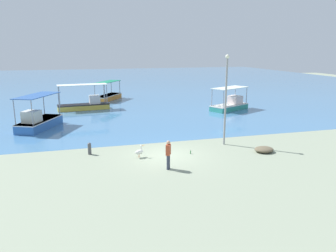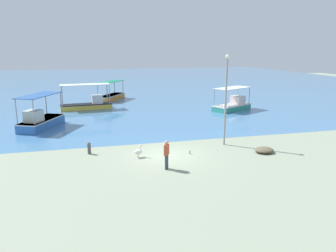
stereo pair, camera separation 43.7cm
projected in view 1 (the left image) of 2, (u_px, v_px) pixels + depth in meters
ground at (167, 156)px, 21.10m from camera, size 120.00×120.00×0.00m
harbor_water at (105, 82)px, 66.13m from camera, size 110.00×90.00×0.00m
fishing_boat_center at (108, 96)px, 43.73m from camera, size 4.12×5.22×2.45m
fishing_boat_near_left at (38, 121)px, 27.97m from camera, size 3.69×5.28×2.89m
fishing_boat_outer at (85, 104)px, 36.89m from camera, size 5.77×2.25×2.83m
fishing_boat_far_right at (230, 104)px, 36.79m from camera, size 5.09×3.84×2.51m
pelican at (139, 152)px, 20.65m from camera, size 0.76×0.49×0.80m
lamp_post at (226, 96)px, 22.77m from camera, size 0.28×0.28×6.34m
mooring_bollard at (90, 148)px, 21.25m from camera, size 0.23×0.23×0.79m
fisherman_standing at (168, 154)px, 18.56m from camera, size 0.38×0.46×1.69m
net_pile at (264, 149)px, 21.80m from camera, size 1.29×1.09×0.36m
glass_bottle at (191, 152)px, 21.45m from camera, size 0.07×0.07×0.27m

